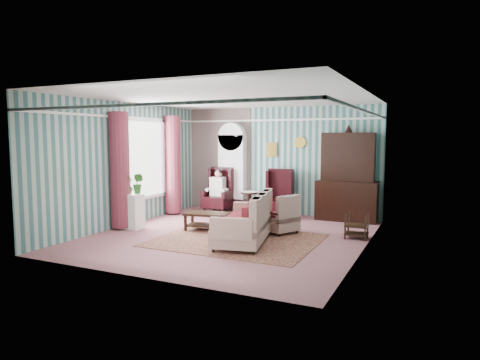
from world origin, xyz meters
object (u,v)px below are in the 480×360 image
at_px(round_side_table, 250,203).
at_px(sofa, 243,218).
at_px(dresser_hutch, 347,174).
at_px(seated_woman, 218,191).
at_px(nest_table, 357,225).
at_px(wingback_left, 218,190).
at_px(coffee_table, 207,222).
at_px(floral_armchair, 280,213).
at_px(plant_stand, 131,211).
at_px(bookcase, 232,172).
at_px(wingback_right, 277,193).

bearing_deg(round_side_table, sofa, -68.37).
bearing_deg(dresser_hutch, seated_woman, -175.59).
height_order(dresser_hutch, nest_table, dresser_hutch).
height_order(wingback_left, nest_table, wingback_left).
relative_size(round_side_table, coffee_table, 0.62).
bearing_deg(sofa, floral_armchair, -32.22).
bearing_deg(plant_stand, dresser_hutch, 35.08).
distance_m(bookcase, floral_armchair, 3.17).
relative_size(round_side_table, nest_table, 1.11).
xyz_separation_m(wingback_left, round_side_table, (0.90, 0.15, -0.33)).
xyz_separation_m(wingback_left, floral_armchair, (2.47, -1.77, -0.17)).
bearing_deg(dresser_hutch, plant_stand, -144.92).
relative_size(round_side_table, floral_armchair, 0.66).
xyz_separation_m(round_side_table, plant_stand, (-1.70, -2.90, 0.10)).
bearing_deg(dresser_hutch, nest_table, -72.61).
relative_size(seated_woman, plant_stand, 1.47).
bearing_deg(wingback_left, bookcase, 57.34).
bearing_deg(seated_woman, round_side_table, 9.46).
relative_size(dresser_hutch, wingback_right, 1.89).
xyz_separation_m(dresser_hutch, wingback_left, (-3.50, -0.27, -0.55)).
xyz_separation_m(dresser_hutch, round_side_table, (-2.60, -0.12, -0.88)).
height_order(wingback_right, floral_armchair, wingback_right).
bearing_deg(nest_table, sofa, -146.79).
relative_size(wingback_left, seated_woman, 1.06).
distance_m(seated_woman, round_side_table, 0.96).
xyz_separation_m(nest_table, plant_stand, (-4.87, -1.20, 0.13)).
distance_m(dresser_hutch, sofa, 3.49).
distance_m(bookcase, wingback_left, 0.68).
height_order(nest_table, sofa, sofa).
relative_size(wingback_left, nest_table, 2.31).
relative_size(seated_woman, coffee_table, 1.21).
bearing_deg(floral_armchair, bookcase, 74.42).
bearing_deg(dresser_hutch, floral_armchair, -116.75).
relative_size(sofa, coffee_table, 2.04).
bearing_deg(dresser_hutch, wingback_right, -171.23).
relative_size(wingback_right, floral_armchair, 1.37).
bearing_deg(sofa, plant_stand, 75.45).
relative_size(bookcase, coffee_table, 2.30).
bearing_deg(floral_armchair, dresser_hutch, 1.79).
height_order(round_side_table, floral_armchair, floral_armchair).
relative_size(wingback_right, round_side_table, 2.08).
bearing_deg(round_side_table, dresser_hutch, 2.64).
bearing_deg(seated_woman, wingback_left, 0.00).
height_order(round_side_table, plant_stand, plant_stand).
relative_size(seated_woman, nest_table, 2.19).
bearing_deg(plant_stand, seated_woman, 73.78).
xyz_separation_m(wingback_right, plant_stand, (-2.55, -2.75, -0.22)).
bearing_deg(sofa, bookcase, 16.97).
distance_m(plant_stand, floral_armchair, 3.42).
relative_size(wingback_left, floral_armchair, 1.37).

